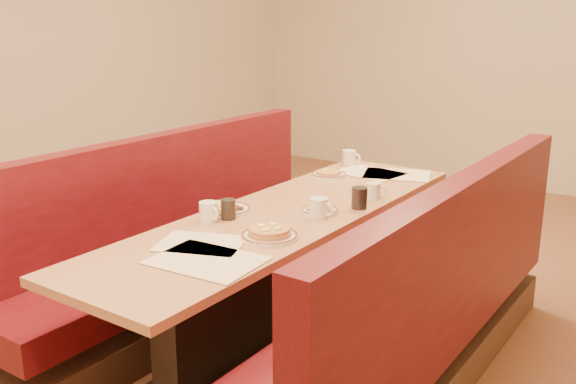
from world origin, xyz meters
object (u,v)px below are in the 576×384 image
Objects in this scene: pancake_plate at (270,234)px; soda_tumbler_mid at (359,198)px; coffee_mug_b at (209,211)px; coffee_mug_a at (320,207)px; coffee_mug_c at (374,191)px; coffee_mug_d at (350,157)px; eggs_plate at (225,209)px; booth_left at (183,255)px; diner_table at (286,282)px; soda_tumbler_near at (228,209)px; booth_right at (418,321)px.

soda_tumbler_mid reaches higher than pancake_plate.
coffee_mug_a is at bearing 55.39° from coffee_mug_b.
coffee_mug_c is 0.81m from coffee_mug_d.
eggs_plate is at bearing 154.76° from pancake_plate.
eggs_plate is at bearing -19.05° from booth_left.
soda_tumbler_mid reaches higher than eggs_plate.
diner_table is 10.03× the size of eggs_plate.
coffee_mug_d is (-0.00, 1.27, 0.04)m from eggs_plate.
booth_left reaches higher than coffee_mug_a.
soda_tumbler_near reaches higher than coffee_mug_d.
soda_tumbler_near is (0.09, -0.09, 0.03)m from eggs_plate.
booth_right is at bearing 15.63° from soda_tumbler_near.
booth_right is 1.03m from soda_tumbler_near.
coffee_mug_a is 0.53m from coffee_mug_b.
pancake_plate is 1.03× the size of eggs_plate.
booth_left is 0.65m from eggs_plate.
booth_left is 0.76m from soda_tumbler_near.
soda_tumbler_mid is at bearing 50.07° from soda_tumbler_near.
coffee_mug_d is (-0.44, 1.08, -0.00)m from coffee_mug_a.
booth_left is 22.11× the size of coffee_mug_c.
coffee_mug_a is at bearing 1.31° from booth_left.
diner_table is 0.58m from coffee_mug_b.
pancake_plate is at bearing -99.35° from soda_tumbler_mid.
diner_table is at bearing 32.86° from eggs_plate.
coffee_mug_a reaches higher than pancake_plate.
pancake_plate is at bearing -80.23° from coffee_mug_d.
coffee_mug_b is (-0.95, -0.33, 0.44)m from booth_right.
coffee_mug_c is 0.88× the size of coffee_mug_d.
eggs_plate is 1.94× the size of coffee_mug_a.
coffee_mug_b is 0.10m from soda_tumbler_near.
coffee_mug_d reaches higher than coffee_mug_c.
booth_right is at bearing -1.73° from coffee_mug_a.
soda_tumbler_mid reaches higher than coffee_mug_a.
booth_left reaches higher than coffee_mug_d.
diner_table is 20.40× the size of coffee_mug_b.
booth_left and booth_right have the same top height.
soda_tumbler_near is (0.10, -1.35, -0.00)m from coffee_mug_d.
booth_right reaches higher than soda_tumbler_near.
coffee_mug_b is at bearing -94.85° from coffee_mug_d.
eggs_plate is 0.48m from coffee_mug_a.
coffee_mug_c is at bearing 82.32° from coffee_mug_a.
diner_table is 0.73m from booth_right.
coffee_mug_c is 0.20m from soda_tumbler_mid.
soda_tumbler_mid is (0.52, 0.43, 0.04)m from eggs_plate.
soda_tumbler_near reaches higher than pancake_plate.
coffee_mug_a is at bearing 22.90° from eggs_plate.
eggs_plate is at bearing -140.59° from soda_tumbler_mid.
pancake_plate is (-0.57, -0.36, 0.41)m from booth_right.
coffee_mug_c is (0.25, 0.47, 0.42)m from diner_table.
eggs_plate is at bearing -148.32° from coffee_mug_c.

